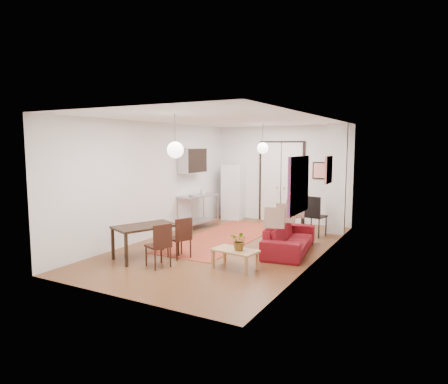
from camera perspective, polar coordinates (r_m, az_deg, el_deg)
The scene contains 27 objects.
floor at distance 9.30m, azimuth 0.49°, elevation -7.83°, with size 7.00×7.00×0.00m, color brown.
ceiling at distance 9.01m, azimuth 0.51°, elevation 10.32°, with size 4.20×7.00×0.02m, color white.
wall_back at distance 12.23m, azimuth 8.27°, elevation 2.53°, with size 4.20×0.02×2.90m, color silver.
wall_front at distance 6.20m, azimuth -14.96°, elevation -1.78°, with size 4.20×0.02×2.90m, color silver.
wall_left at distance 10.19m, azimuth -9.97°, elevation 1.65°, with size 0.02×7.00×2.90m, color silver.
wall_right at distance 8.26m, azimuth 13.45°, elevation 0.37°, with size 0.02×7.00×2.90m, color silver.
double_doors at distance 12.20m, azimuth 8.18°, elevation 1.35°, with size 1.44×0.06×2.50m, color white.
stub_partition at distance 10.79m, azimuth 15.74°, elevation 1.78°, with size 0.50×0.10×2.90m, color silver.
wall_cabinet at distance 11.27m, azimuth -4.53°, elevation 4.51°, with size 0.35×1.00×0.70m, color silver.
painting_popart at distance 7.06m, azimuth 10.62°, elevation 1.00°, with size 0.05×1.00×1.00m, color red.
painting_abstract at distance 9.01m, azimuth 14.70°, elevation 3.09°, with size 0.05×0.50×0.60m, color white.
poster_back at distance 11.84m, azimuth 13.46°, elevation 3.00°, with size 0.40×0.03×0.50m, color red.
print_left at distance 11.77m, azimuth -3.81°, elevation 4.86°, with size 0.03×0.44×0.54m, color #A77245.
pendant_back at distance 10.80m, azimuth 5.55°, elevation 6.27°, with size 0.30×0.30×0.80m.
pendant_front at distance 7.29m, azimuth -6.97°, elevation 5.98°, with size 0.30×0.30×0.80m.
kilim_rug at distance 10.19m, azimuth -0.05°, elevation -6.48°, with size 1.58×4.22×0.01m, color #B5452D.
sofa at distance 8.95m, azimuth 9.34°, elevation -6.49°, with size 2.08×0.81×0.61m, color maroon.
coffee_table at distance 7.62m, azimuth 1.58°, elevation -8.59°, with size 0.90×0.58×0.38m.
potted_plant at distance 7.52m, azimuth 2.27°, elevation -6.96°, with size 0.33×0.29×0.37m, color #395F2B.
kitchen_counter at distance 11.31m, azimuth -3.74°, elevation -2.04°, with size 0.78×1.30×0.94m.
bowl at distance 11.01m, azimuth -4.58°, elevation -0.43°, with size 0.22×0.22×0.05m, color silver.
soap_bottle at distance 11.46m, azimuth -3.08°, elevation 0.23°, with size 0.09×0.09×0.19m, color teal.
fridge at distance 12.56m, azimuth 1.32°, elevation 0.01°, with size 0.61×0.61×1.72m, color white.
dining_table at distance 8.43m, azimuth -11.18°, elevation -5.19°, with size 1.14×1.43×0.69m.
dining_chair_near at distance 8.44m, azimuth -6.12°, elevation -5.93°, with size 0.53×0.63×0.86m.
dining_chair_far at distance 7.89m, azimuth -9.03°, elevation -6.88°, with size 0.53×0.63×0.86m.
black_side_chair at distance 10.62m, azimuth 13.06°, elevation -2.76°, with size 0.56×0.56×1.05m.
Camera 1 is at (4.24, -7.93, 2.35)m, focal length 32.00 mm.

